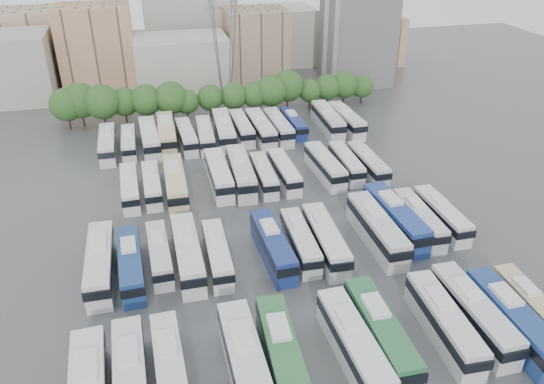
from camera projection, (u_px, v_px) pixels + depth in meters
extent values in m
plane|color=#424447|center=(272.00, 227.00, 69.88)|extent=(220.00, 220.00, 0.00)
cylinder|color=black|center=(70.00, 122.00, 99.09)|extent=(0.36, 0.36, 2.58)
sphere|color=#234C1E|center=(66.00, 105.00, 97.40)|extent=(6.18, 6.18, 6.18)
cylinder|color=black|center=(83.00, 120.00, 100.17)|extent=(0.36, 0.36, 2.76)
sphere|color=#234C1E|center=(80.00, 101.00, 98.36)|extent=(6.61, 6.61, 6.61)
cylinder|color=black|center=(105.00, 121.00, 99.72)|extent=(0.36, 0.36, 2.71)
sphere|color=#234C1E|center=(102.00, 102.00, 97.94)|extent=(6.51, 6.51, 6.51)
cylinder|color=black|center=(126.00, 117.00, 101.97)|extent=(0.36, 0.36, 2.27)
sphere|color=#234C1E|center=(124.00, 102.00, 100.48)|extent=(5.44, 5.44, 5.44)
cylinder|color=black|center=(148.00, 117.00, 101.89)|extent=(0.36, 0.36, 2.46)
sphere|color=#234C1E|center=(146.00, 100.00, 100.28)|extent=(5.91, 5.91, 5.91)
cylinder|color=black|center=(173.00, 115.00, 102.41)|extent=(0.36, 0.36, 2.59)
sphere|color=#234C1E|center=(171.00, 98.00, 100.71)|extent=(6.20, 6.20, 6.20)
cylinder|color=black|center=(188.00, 115.00, 103.37)|extent=(0.36, 0.36, 2.00)
sphere|color=#234C1E|center=(187.00, 102.00, 102.06)|extent=(4.80, 4.80, 4.80)
cylinder|color=black|center=(211.00, 112.00, 104.80)|extent=(0.36, 0.36, 2.13)
sphere|color=#234C1E|center=(210.00, 98.00, 103.40)|extent=(5.11, 5.11, 5.11)
cylinder|color=black|center=(235.00, 110.00, 105.52)|extent=(0.36, 0.36, 2.16)
sphere|color=#234C1E|center=(234.00, 96.00, 104.10)|extent=(5.18, 5.18, 5.18)
cylinder|color=black|center=(255.00, 109.00, 106.22)|extent=(0.36, 0.36, 2.14)
sphere|color=#234C1E|center=(255.00, 95.00, 104.82)|extent=(5.13, 5.13, 5.13)
cylinder|color=black|center=(271.00, 107.00, 106.31)|extent=(0.36, 0.36, 2.56)
sphere|color=#234C1E|center=(271.00, 91.00, 104.63)|extent=(6.15, 6.15, 6.15)
cylinder|color=black|center=(287.00, 103.00, 108.46)|extent=(0.36, 0.36, 2.68)
sphere|color=#234C1E|center=(288.00, 86.00, 106.71)|extent=(6.42, 6.42, 6.42)
cylinder|color=black|center=(309.00, 103.00, 109.33)|extent=(0.36, 0.36, 1.97)
sphere|color=#234C1E|center=(310.00, 91.00, 108.04)|extent=(4.72, 4.72, 4.72)
cylinder|color=black|center=(327.00, 101.00, 110.11)|extent=(0.36, 0.36, 2.22)
sphere|color=#234C1E|center=(327.00, 87.00, 108.65)|extent=(5.32, 5.32, 5.32)
cylinder|color=black|center=(343.00, 99.00, 111.07)|extent=(0.36, 0.36, 2.32)
sphere|color=#234C1E|center=(344.00, 85.00, 109.55)|extent=(5.56, 5.56, 5.56)
cylinder|color=black|center=(361.00, 99.00, 111.88)|extent=(0.36, 0.36, 1.96)
sphere|color=#234C1E|center=(362.00, 87.00, 110.59)|extent=(4.70, 4.70, 4.70)
cube|color=#9E998E|center=(8.00, 68.00, 110.64)|extent=(18.00, 14.00, 14.00)
cube|color=tan|center=(97.00, 47.00, 118.48)|extent=(16.00, 12.00, 18.00)
cube|color=#ADA89E|center=(182.00, 64.00, 116.82)|extent=(20.00, 14.00, 12.00)
cube|color=gray|center=(256.00, 44.00, 124.65)|extent=(14.00, 12.00, 16.00)
cube|color=gray|center=(190.00, 26.00, 132.73)|extent=(22.00, 16.00, 20.00)
cube|color=tan|center=(38.00, 44.00, 124.60)|extent=(16.00, 14.00, 16.00)
cube|color=#A39E93|center=(277.00, 36.00, 136.99)|extent=(18.00, 14.00, 14.00)
cube|color=tan|center=(372.00, 40.00, 137.30)|extent=(14.00, 12.00, 12.00)
cube|color=gray|center=(144.00, 55.00, 127.57)|extent=(12.00, 10.00, 10.00)
cube|color=silver|center=(358.00, 25.00, 119.95)|extent=(14.00, 14.00, 26.00)
cylinder|color=slate|center=(214.00, 22.00, 102.52)|extent=(2.90, 2.91, 33.83)
cylinder|color=slate|center=(211.00, 18.00, 105.92)|extent=(2.90, 2.91, 33.83)
cylinder|color=slate|center=(234.00, 21.00, 103.34)|extent=(2.90, 2.91, 33.83)
cylinder|color=slate|center=(231.00, 18.00, 106.75)|extent=(2.90, 2.91, 33.83)
cube|color=silver|center=(85.00, 367.00, 43.70)|extent=(2.05, 3.63, 0.49)
cube|color=silver|center=(131.00, 382.00, 45.14)|extent=(3.08, 12.55, 3.53)
cube|color=black|center=(130.00, 378.00, 44.68)|extent=(3.21, 12.74, 1.04)
cube|color=silver|center=(127.00, 352.00, 45.49)|extent=(1.88, 3.38, 0.46)
cube|color=silver|center=(170.00, 370.00, 46.46)|extent=(2.86, 11.61, 3.27)
cube|color=black|center=(170.00, 366.00, 46.04)|extent=(2.98, 11.79, 0.96)
cube|color=silver|center=(167.00, 343.00, 46.78)|extent=(1.74, 3.13, 0.42)
cube|color=silver|center=(246.00, 367.00, 46.39)|extent=(3.02, 13.43, 3.79)
cube|color=black|center=(247.00, 363.00, 45.90)|extent=(3.16, 13.63, 1.12)
cube|color=silver|center=(242.00, 336.00, 46.77)|extent=(1.94, 3.60, 0.49)
cube|color=#2E6D3C|center=(282.00, 356.00, 47.64)|extent=(3.31, 12.81, 3.60)
cube|color=black|center=(283.00, 352.00, 47.17)|extent=(3.45, 13.00, 1.06)
cube|color=silver|center=(279.00, 327.00, 48.02)|extent=(1.96, 3.47, 0.47)
cube|color=silver|center=(353.00, 346.00, 48.75)|extent=(3.06, 12.68, 3.57)
cube|color=black|center=(355.00, 342.00, 48.29)|extent=(3.19, 12.87, 1.05)
cube|color=silver|center=(348.00, 318.00, 49.11)|extent=(1.89, 3.41, 0.46)
cube|color=#2D6940|center=(380.00, 333.00, 50.17)|extent=(2.77, 12.69, 3.59)
cube|color=black|center=(381.00, 329.00, 49.71)|extent=(2.90, 12.89, 1.06)
cube|color=silver|center=(375.00, 306.00, 50.54)|extent=(1.82, 3.39, 0.46)
cube|color=silver|center=(444.00, 323.00, 51.42)|extent=(3.11, 12.34, 3.47)
cube|color=black|center=(445.00, 319.00, 50.97)|extent=(3.24, 12.53, 1.02)
cube|color=silver|center=(439.00, 298.00, 51.79)|extent=(1.87, 3.33, 0.45)
cube|color=silver|center=(473.00, 314.00, 52.52)|extent=(2.79, 12.56, 3.55)
cube|color=black|center=(475.00, 310.00, 52.06)|extent=(2.92, 12.75, 1.04)
cube|color=silver|center=(468.00, 288.00, 52.88)|extent=(1.81, 3.36, 0.46)
cube|color=navy|center=(512.00, 321.00, 51.59)|extent=(2.74, 12.67, 3.59)
cube|color=black|center=(514.00, 317.00, 51.13)|extent=(2.86, 12.86, 1.05)
cube|color=silver|center=(506.00, 295.00, 51.96)|extent=(1.81, 3.38, 0.46)
cube|color=tan|center=(531.00, 308.00, 53.68)|extent=(2.60, 10.85, 3.06)
cube|color=black|center=(533.00, 304.00, 53.28)|extent=(2.71, 11.01, 0.90)
cube|color=silver|center=(526.00, 286.00, 54.00)|extent=(1.61, 2.92, 0.40)
cube|color=silver|center=(101.00, 264.00, 59.69)|extent=(2.71, 12.71, 3.60)
cube|color=black|center=(99.00, 260.00, 59.22)|extent=(2.84, 12.90, 1.06)
cube|color=silver|center=(98.00, 241.00, 60.06)|extent=(1.80, 3.39, 0.47)
cube|color=navy|center=(131.00, 265.00, 59.76)|extent=(2.93, 11.63, 3.27)
cube|color=black|center=(130.00, 262.00, 59.34)|extent=(3.05, 11.80, 0.96)
cube|color=silver|center=(128.00, 245.00, 60.08)|extent=(1.76, 3.14, 0.42)
cube|color=silver|center=(159.00, 255.00, 61.79)|extent=(2.63, 10.64, 2.99)
cube|color=black|center=(159.00, 251.00, 61.41)|extent=(2.74, 10.80, 0.88)
cube|color=silver|center=(157.00, 236.00, 62.09)|extent=(1.60, 2.87, 0.39)
cube|color=silver|center=(188.00, 254.00, 61.38)|extent=(2.85, 12.71, 3.59)
cube|color=black|center=(187.00, 250.00, 60.91)|extent=(2.98, 12.90, 1.06)
cube|color=silver|center=(185.00, 232.00, 61.74)|extent=(1.84, 3.40, 0.46)
cube|color=silver|center=(217.00, 255.00, 61.67)|extent=(2.47, 10.99, 3.11)
cube|color=black|center=(217.00, 251.00, 61.26)|extent=(2.59, 11.16, 0.91)
cube|color=silver|center=(215.00, 236.00, 61.99)|extent=(1.59, 2.94, 0.40)
cube|color=navy|center=(273.00, 247.00, 62.86)|extent=(3.04, 12.09, 3.40)
cube|color=black|center=(273.00, 243.00, 62.42)|extent=(3.17, 12.27, 1.00)
cube|color=silver|center=(269.00, 227.00, 63.19)|extent=(1.83, 3.26, 0.44)
cube|color=silver|center=(300.00, 242.00, 63.91)|extent=(2.63, 11.22, 3.16)
cube|color=black|center=(301.00, 239.00, 63.50)|extent=(2.75, 11.39, 0.93)
cube|color=silver|center=(298.00, 223.00, 64.24)|extent=(1.65, 3.01, 0.41)
cube|color=silver|center=(325.00, 241.00, 63.89)|extent=(3.06, 12.44, 3.50)
cube|color=black|center=(326.00, 237.00, 63.44)|extent=(3.19, 12.63, 1.03)
cube|color=silver|center=(323.00, 220.00, 64.26)|extent=(1.87, 3.35, 0.45)
cube|color=silver|center=(377.00, 230.00, 65.69)|extent=(2.88, 13.29, 3.76)
cube|color=black|center=(378.00, 226.00, 65.20)|extent=(3.01, 13.49, 1.11)
cube|color=silver|center=(373.00, 209.00, 66.07)|extent=(1.90, 3.55, 0.49)
cube|color=navy|center=(395.00, 219.00, 68.03)|extent=(3.44, 13.47, 3.78)
cube|color=black|center=(396.00, 214.00, 67.54)|extent=(3.58, 13.67, 1.11)
cube|color=silver|center=(391.00, 198.00, 68.40)|extent=(2.05, 3.64, 0.49)
cube|color=silver|center=(418.00, 220.00, 68.26)|extent=(2.76, 11.58, 3.26)
cube|color=black|center=(420.00, 216.00, 67.83)|extent=(2.88, 11.75, 0.96)
cube|color=silver|center=(415.00, 202.00, 68.60)|extent=(1.71, 3.11, 0.42)
cube|color=silver|center=(441.00, 216.00, 69.24)|extent=(2.50, 11.29, 3.19)
cube|color=black|center=(442.00, 212.00, 68.82)|extent=(2.61, 11.46, 0.94)
cube|color=silver|center=(438.00, 199.00, 69.56)|extent=(1.62, 3.02, 0.41)
cube|color=white|center=(130.00, 188.00, 75.87)|extent=(2.67, 11.00, 3.10)
cube|color=black|center=(129.00, 185.00, 75.46)|extent=(2.78, 11.17, 0.91)
cube|color=silver|center=(128.00, 173.00, 76.17)|extent=(1.64, 2.96, 0.40)
cube|color=silver|center=(152.00, 186.00, 76.69)|extent=(2.48, 10.80, 3.05)
cube|color=black|center=(152.00, 182.00, 76.30)|extent=(2.59, 10.96, 0.90)
cube|color=silver|center=(150.00, 171.00, 77.00)|extent=(1.58, 2.90, 0.39)
cube|color=beige|center=(175.00, 184.00, 76.45)|extent=(2.86, 13.06, 3.69)
cube|color=black|center=(175.00, 180.00, 75.97)|extent=(2.99, 13.26, 1.09)
cube|color=silver|center=(173.00, 166.00, 76.83)|extent=(1.87, 3.49, 0.48)
cube|color=white|center=(219.00, 175.00, 78.95)|extent=(2.70, 12.52, 3.54)
cube|color=black|center=(219.00, 172.00, 78.49)|extent=(2.83, 12.71, 1.04)
cube|color=silver|center=(217.00, 159.00, 79.31)|extent=(1.78, 3.34, 0.46)
cube|color=silver|center=(241.00, 173.00, 79.42)|extent=(3.26, 13.24, 3.73)
cube|color=black|center=(241.00, 169.00, 78.94)|extent=(3.40, 13.45, 1.10)
cube|color=silver|center=(239.00, 156.00, 79.82)|extent=(1.99, 3.57, 0.48)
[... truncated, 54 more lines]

